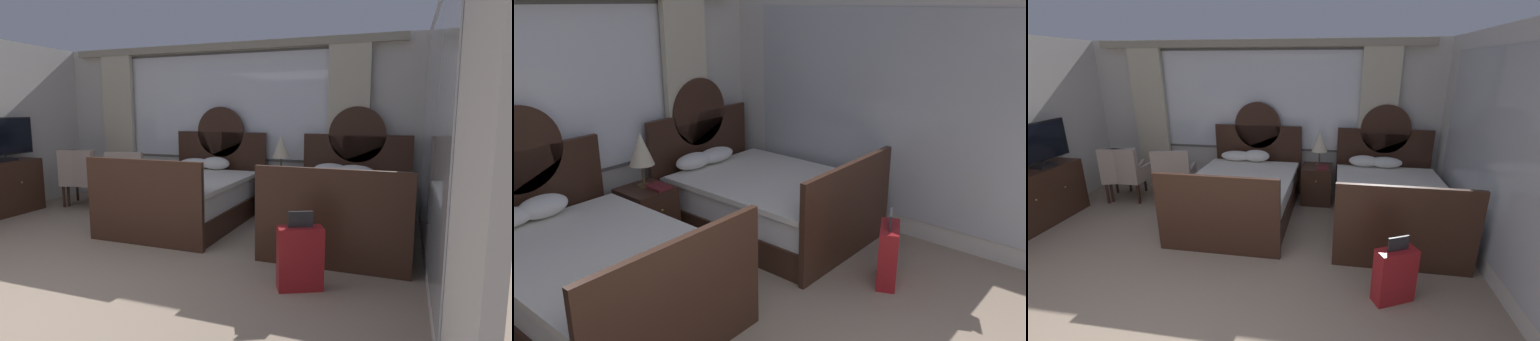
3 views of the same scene
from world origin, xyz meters
The scene contains 7 objects.
wall_right_mirror centered at (3.15, 1.89, 1.35)m, with size 0.08×4.92×2.70m.
bed_near_window centered at (-0.01, 3.13, 0.37)m, with size 1.58×2.24×1.66m.
bed_near_mirror centered at (2.20, 3.13, 0.37)m, with size 1.58×2.24×1.66m.
nightstand_between_beds centered at (1.10, 3.85, 0.32)m, with size 0.50×0.53×0.65m.
table_lamp_on_nightstand centered at (1.13, 3.90, 1.06)m, with size 0.27×0.27×0.60m.
book_on_nightstand centered at (1.19, 3.74, 0.66)m, with size 0.18×0.26×0.03m.
suitcase_on_floor centered at (2.04, 1.45, 0.29)m, with size 0.44×0.33×0.72m.
Camera 2 is at (-1.94, -0.45, 2.55)m, focal length 35.77 mm.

